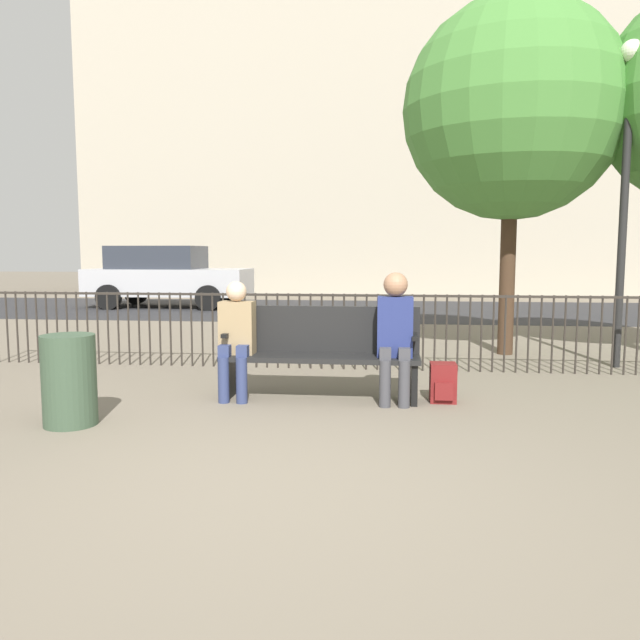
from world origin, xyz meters
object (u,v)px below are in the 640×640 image
park_bench (321,349)px  backpack (443,383)px  lamp_post (626,157)px  tree_1 (513,111)px  parked_car_0 (166,275)px  trash_bin (69,380)px  seated_person_0 (236,334)px  seated_person_1 (395,330)px

park_bench → backpack: size_ratio=5.12×
lamp_post → backpack: bearing=-137.9°
tree_1 → parked_car_0: tree_1 is taller
parked_car_0 → lamp_post: bearing=-41.5°
park_bench → tree_1: tree_1 is taller
backpack → tree_1: tree_1 is taller
parked_car_0 → trash_bin: size_ratio=5.43×
park_bench → seated_person_0: bearing=-171.0°
seated_person_1 → lamp_post: bearing=38.1°
tree_1 → trash_bin: bearing=-136.1°
lamp_post → park_bench: bearing=-149.6°
park_bench → parked_car_0: (-5.20, 9.86, 0.34)m
seated_person_0 → parked_car_0: 10.90m
backpack → lamp_post: (2.36, 2.13, 2.44)m
seated_person_1 → parked_car_0: bearing=120.7°
lamp_post → tree_1: bearing=143.9°
seated_person_1 → seated_person_0: bearing=-179.8°
lamp_post → parked_car_0: (-8.77, 7.76, -1.78)m
lamp_post → trash_bin: (-5.58, -3.31, -2.24)m
seated_person_0 → parked_car_0: size_ratio=0.28×
tree_1 → trash_bin: size_ratio=6.38×
seated_person_1 → tree_1: size_ratio=0.26×
seated_person_1 → backpack: (0.47, 0.09, -0.53)m
lamp_post → seated_person_0: bearing=-153.1°
park_bench → tree_1: bearing=51.9°
seated_person_0 → tree_1: bearing=44.5°
tree_1 → lamp_post: bearing=-36.1°
park_bench → lamp_post: size_ratio=0.49×
backpack → lamp_post: size_ratio=0.10×
park_bench → parked_car_0: parked_car_0 is taller
seated_person_1 → parked_car_0: (-5.93, 9.98, 0.12)m
seated_person_1 → tree_1: (1.61, 3.12, 2.69)m
park_bench → lamp_post: lamp_post is taller
seated_person_1 → park_bench: bearing=170.2°
seated_person_0 → trash_bin: bearing=-137.5°
seated_person_1 → tree_1: 4.42m
parked_car_0 → trash_bin: bearing=-74.0°
seated_person_0 → lamp_post: bearing=26.9°
backpack → parked_car_0: size_ratio=0.09×
seated_person_1 → parked_car_0: size_ratio=0.30×
park_bench → seated_person_0: seated_person_0 is taller
tree_1 → parked_car_0: 10.52m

